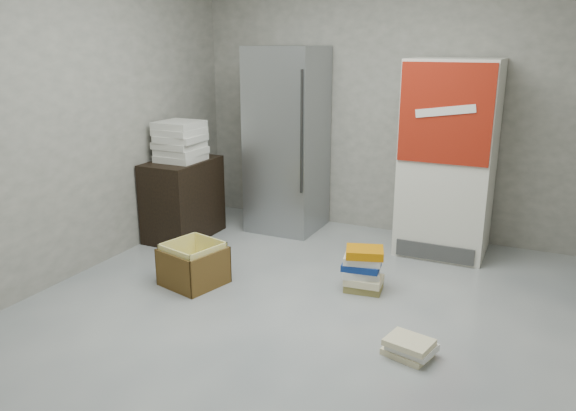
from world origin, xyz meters
The scene contains 10 objects.
ground centered at (0.00, 0.00, 0.00)m, with size 5.00×5.00×0.00m, color #B1B0AC.
room_shell centered at (0.00, 0.00, 1.80)m, with size 4.04×5.04×2.82m.
steel_fridge centered at (-0.90, 2.13, 0.95)m, with size 0.70×0.72×1.90m.
coke_cooler centered at (0.75, 2.12, 0.90)m, with size 0.80×0.73×1.80m.
wood_shelf centered at (-1.73, 1.40, 0.40)m, with size 0.50×0.80×0.80m, color black.
supply_box_stack centered at (-1.72, 1.39, 0.99)m, with size 0.43×0.42×0.39m.
phonebook_stack_main centered at (0.34, 0.93, 0.18)m, with size 0.38×0.32×0.36m.
phonebook_stack_side centered at (0.93, 0.10, 0.06)m, with size 0.35×0.31×0.13m.
cardboard_box centered at (-0.97, 0.45, 0.15)m, with size 0.54×0.54×0.36m.
bucket_lid centered at (-0.89, 0.58, 0.04)m, with size 0.27×0.27×0.07m, color yellow.
Camera 1 is at (1.58, -3.11, 1.94)m, focal length 35.00 mm.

